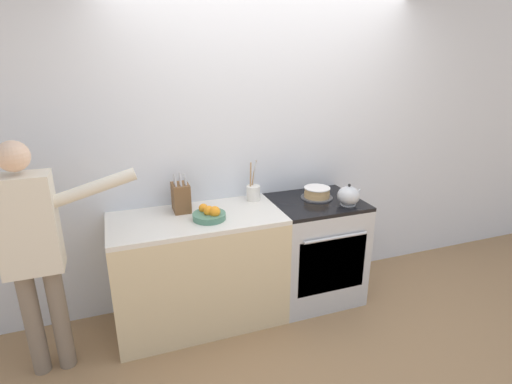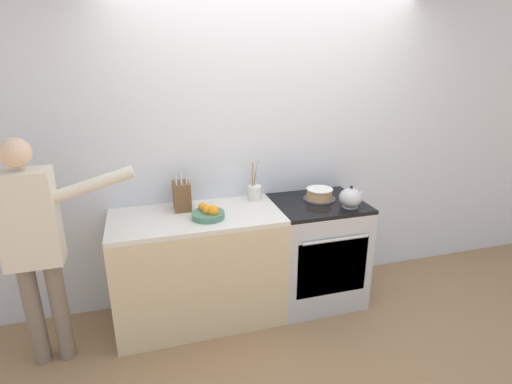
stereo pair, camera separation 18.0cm
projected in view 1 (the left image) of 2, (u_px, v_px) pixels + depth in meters
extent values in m
plane|color=#93704C|center=(294.00, 322.00, 3.23)|extent=(16.00, 16.00, 0.00)
cube|color=silver|center=(266.00, 148.00, 3.38)|extent=(8.00, 0.04, 2.60)
cube|color=beige|center=(199.00, 271.00, 3.15)|extent=(1.30, 0.63, 0.87)
cube|color=silver|center=(196.00, 219.00, 3.00)|extent=(1.30, 0.63, 0.03)
cube|color=#B7BABF|center=(314.00, 251.00, 3.47)|extent=(0.73, 0.63, 0.87)
cube|color=black|center=(332.00, 265.00, 3.19)|extent=(0.60, 0.01, 0.48)
cylinder|color=#B7BABF|center=(336.00, 238.00, 3.08)|extent=(0.55, 0.02, 0.02)
cube|color=black|center=(316.00, 202.00, 3.32)|extent=(0.73, 0.63, 0.03)
cylinder|color=#4C4C51|center=(317.00, 197.00, 3.38)|extent=(0.27, 0.27, 0.01)
cylinder|color=tan|center=(317.00, 195.00, 3.37)|extent=(0.21, 0.21, 0.04)
cylinder|color=tan|center=(317.00, 190.00, 3.36)|extent=(0.21, 0.21, 0.04)
cylinder|color=white|center=(317.00, 188.00, 3.35)|extent=(0.22, 0.22, 0.01)
cylinder|color=#B7BABF|center=(348.00, 204.00, 3.23)|extent=(0.13, 0.13, 0.01)
ellipsoid|color=#B7BABF|center=(349.00, 196.00, 3.20)|extent=(0.18, 0.18, 0.15)
cone|color=#B7BABF|center=(358.00, 191.00, 3.22)|extent=(0.09, 0.04, 0.08)
sphere|color=black|center=(349.00, 185.00, 3.17)|extent=(0.02, 0.02, 0.02)
cube|color=brown|center=(181.00, 198.00, 3.07)|extent=(0.13, 0.18, 0.22)
cylinder|color=#B2B2B7|center=(176.00, 181.00, 2.97)|extent=(0.01, 0.04, 0.08)
cylinder|color=#B2B2B7|center=(181.00, 180.00, 2.98)|extent=(0.01, 0.04, 0.10)
cylinder|color=#B2B2B7|center=(186.00, 182.00, 3.00)|extent=(0.01, 0.03, 0.06)
cylinder|color=#B2B2B7|center=(175.00, 180.00, 3.00)|extent=(0.01, 0.04, 0.09)
cylinder|color=#B2B2B7|center=(180.00, 179.00, 3.01)|extent=(0.01, 0.04, 0.09)
cylinder|color=#B2B2B7|center=(185.00, 179.00, 3.03)|extent=(0.01, 0.04, 0.08)
cylinder|color=#B2B2B7|center=(174.00, 179.00, 3.04)|extent=(0.01, 0.03, 0.06)
cylinder|color=silver|center=(253.00, 193.00, 3.31)|extent=(0.11, 0.11, 0.12)
cylinder|color=#A37A51|center=(251.00, 179.00, 3.28)|extent=(0.03, 0.06, 0.27)
cylinder|color=#A37A51|center=(253.00, 178.00, 3.29)|extent=(0.05, 0.03, 0.29)
cylinder|color=#B7BABF|center=(254.00, 178.00, 3.29)|extent=(0.04, 0.03, 0.29)
cylinder|color=#4C7F66|center=(209.00, 216.00, 2.94)|extent=(0.24, 0.24, 0.05)
sphere|color=orange|center=(209.00, 211.00, 2.92)|extent=(0.08, 0.08, 0.08)
sphere|color=orange|center=(215.00, 212.00, 2.90)|extent=(0.08, 0.08, 0.08)
sphere|color=orange|center=(203.00, 208.00, 2.98)|extent=(0.07, 0.07, 0.07)
cylinder|color=#7A6B5B|center=(34.00, 323.00, 2.62)|extent=(0.11, 0.11, 0.76)
cylinder|color=#7A6B5B|center=(60.00, 318.00, 2.67)|extent=(0.11, 0.11, 0.76)
cube|color=beige|center=(27.00, 225.00, 2.42)|extent=(0.34, 0.20, 0.63)
cylinder|color=beige|center=(93.00, 188.00, 2.48)|extent=(0.54, 0.08, 0.22)
sphere|color=beige|center=(13.00, 156.00, 2.28)|extent=(0.18, 0.18, 0.18)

